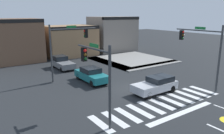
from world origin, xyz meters
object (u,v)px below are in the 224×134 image
at_px(car_teal, 91,75).
at_px(car_silver, 156,85).
at_px(car_gray, 62,63).
at_px(traffic_signal_southeast, 202,46).
at_px(traffic_signal_northwest, 67,42).
at_px(traffic_signal_southwest, 97,68).

distance_m(car_teal, car_silver, 6.96).
height_order(car_teal, car_silver, car_teal).
xyz_separation_m(car_silver, car_gray, (-3.43, 13.43, 0.01)).
xyz_separation_m(traffic_signal_southeast, car_teal, (-7.68, 7.52, -3.33)).
bearing_deg(traffic_signal_northwest, car_teal, -56.18).
xyz_separation_m(traffic_signal_northwest, traffic_signal_southeast, (9.21, -9.81, 0.01)).
bearing_deg(traffic_signal_southeast, traffic_signal_northwest, 43.19).
bearing_deg(traffic_signal_southwest, car_silver, -78.20).
distance_m(car_teal, car_gray, 7.25).
bearing_deg(car_teal, traffic_signal_southwest, -26.76).
bearing_deg(traffic_signal_southwest, traffic_signal_northwest, -13.18).
distance_m(traffic_signal_southwest, traffic_signal_southeast, 11.56).
height_order(traffic_signal_southwest, car_gray, traffic_signal_southwest).
distance_m(traffic_signal_southwest, car_silver, 7.74).
relative_size(traffic_signal_southeast, car_silver, 1.42).
relative_size(traffic_signal_southwest, car_silver, 1.23).
bearing_deg(car_silver, car_gray, -75.68).
relative_size(traffic_signal_southwest, traffic_signal_southeast, 0.87).
relative_size(traffic_signal_northwest, car_silver, 1.39).
relative_size(traffic_signal_southwest, car_gray, 1.25).
bearing_deg(car_silver, traffic_signal_southwest, 11.80).
distance_m(traffic_signal_northwest, traffic_signal_southeast, 13.46).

